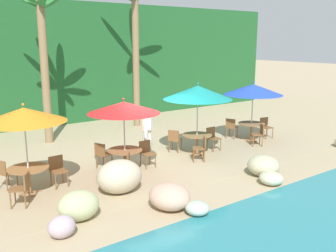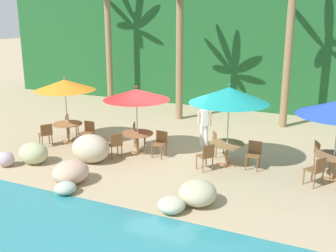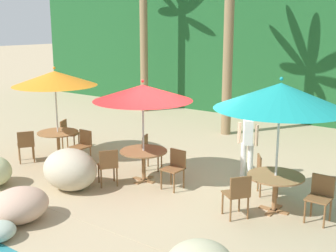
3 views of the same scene
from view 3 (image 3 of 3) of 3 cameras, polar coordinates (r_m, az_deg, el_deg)
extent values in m
plane|color=tan|center=(9.97, 2.63, -8.01)|extent=(120.00, 120.00, 0.00)
cube|color=tan|center=(9.97, 2.63, -7.99)|extent=(18.00, 5.20, 0.01)
cube|color=#1E5628|center=(17.53, 19.59, 10.48)|extent=(28.00, 2.40, 6.00)
ellipsoid|color=#C3B69A|center=(9.96, -12.60, -5.53)|extent=(1.29, 1.07, 0.92)
ellipsoid|color=tan|center=(8.70, -18.78, -9.72)|extent=(0.99, 1.12, 0.64)
cylinder|color=silver|center=(12.15, -14.24, 1.12)|extent=(0.04, 0.04, 2.30)
cone|color=orange|center=(11.98, -14.52, 6.03)|extent=(2.23, 2.23, 0.38)
sphere|color=orange|center=(11.95, -14.60, 7.32)|extent=(0.07, 0.07, 0.07)
cube|color=olive|center=(12.43, -13.94, -4.00)|extent=(0.60, 0.12, 0.03)
cube|color=olive|center=(12.43, -13.94, -4.00)|extent=(0.12, 0.60, 0.03)
cylinder|color=olive|center=(12.33, -14.04, -2.42)|extent=(0.09, 0.09, 0.71)
cylinder|color=olive|center=(12.24, -14.13, -0.82)|extent=(1.10, 1.10, 0.03)
cylinder|color=brown|center=(11.52, -11.29, -4.14)|extent=(0.04, 0.04, 0.45)
cylinder|color=brown|center=(11.77, -12.50, -3.82)|extent=(0.04, 0.04, 0.45)
cylinder|color=brown|center=(11.75, -10.03, -3.73)|extent=(0.04, 0.04, 0.45)
cylinder|color=brown|center=(12.00, -11.24, -3.43)|extent=(0.04, 0.04, 0.45)
cube|color=brown|center=(11.69, -11.32, -2.65)|extent=(0.43, 0.43, 0.03)
cube|color=brown|center=(11.77, -10.66, -1.52)|extent=(0.42, 0.04, 0.42)
cylinder|color=brown|center=(13.21, -11.52, -1.90)|extent=(0.04, 0.04, 0.45)
cylinder|color=brown|center=(12.89, -12.09, -2.30)|extent=(0.04, 0.04, 0.45)
cylinder|color=brown|center=(13.34, -12.95, -1.82)|extent=(0.04, 0.04, 0.45)
cylinder|color=brown|center=(13.03, -13.55, -2.22)|extent=(0.04, 0.04, 0.45)
cube|color=brown|center=(13.06, -12.58, -1.04)|extent=(0.56, 0.56, 0.03)
cube|color=brown|center=(13.09, -13.43, -0.17)|extent=(0.22, 0.39, 0.42)
cylinder|color=brown|center=(12.46, -18.80, -3.27)|extent=(0.04, 0.04, 0.45)
cylinder|color=brown|center=(12.48, -17.17, -3.13)|extent=(0.04, 0.04, 0.45)
cylinder|color=brown|center=(12.12, -18.71, -3.72)|extent=(0.04, 0.04, 0.45)
cylinder|color=brown|center=(12.13, -17.02, -3.57)|extent=(0.04, 0.04, 0.45)
cube|color=brown|center=(12.23, -18.00, -2.34)|extent=(0.58, 0.58, 0.03)
cube|color=brown|center=(11.99, -18.00, -1.68)|extent=(0.25, 0.37, 0.42)
cylinder|color=silver|center=(10.07, -3.23, -1.25)|extent=(0.04, 0.04, 2.19)
cone|color=red|center=(9.87, -3.30, 4.36)|extent=(2.26, 2.26, 0.36)
sphere|color=red|center=(9.83, -3.32, 5.87)|extent=(0.07, 0.07, 0.07)
cube|color=olive|center=(10.39, -3.15, -7.04)|extent=(0.60, 0.12, 0.03)
cube|color=olive|center=(10.39, -3.15, -7.04)|extent=(0.12, 0.60, 0.03)
cylinder|color=olive|center=(10.27, -3.18, -5.18)|extent=(0.09, 0.09, 0.71)
cylinder|color=olive|center=(10.17, -3.20, -3.28)|extent=(1.10, 1.10, 0.03)
cylinder|color=brown|center=(9.58, 0.78, -7.48)|extent=(0.04, 0.04, 0.45)
cylinder|color=brown|center=(9.78, -0.89, -7.02)|extent=(0.04, 0.04, 0.45)
cylinder|color=brown|center=(9.84, 2.06, -6.90)|extent=(0.04, 0.04, 0.45)
cylinder|color=brown|center=(10.05, 0.41, -6.47)|extent=(0.04, 0.04, 0.45)
cube|color=brown|center=(9.73, 0.59, -5.63)|extent=(0.43, 0.43, 0.03)
cube|color=brown|center=(9.82, 1.31, -4.26)|extent=(0.42, 0.05, 0.42)
cylinder|color=brown|center=(11.22, -0.85, -4.33)|extent=(0.04, 0.04, 0.45)
cylinder|color=brown|center=(10.89, -1.29, -4.89)|extent=(0.04, 0.04, 0.45)
cylinder|color=brown|center=(11.31, -2.62, -4.21)|extent=(0.04, 0.04, 0.45)
cylinder|color=brown|center=(10.98, -3.11, -4.75)|extent=(0.04, 0.04, 0.45)
cube|color=brown|center=(11.03, -1.98, -3.35)|extent=(0.55, 0.55, 0.03)
cube|color=brown|center=(11.02, -2.99, -2.32)|extent=(0.20, 0.40, 0.42)
cylinder|color=brown|center=(10.29, -9.00, -6.14)|extent=(0.04, 0.04, 0.45)
cylinder|color=brown|center=(10.35, -7.04, -5.97)|extent=(0.04, 0.04, 0.45)
cylinder|color=brown|center=(9.96, -8.67, -6.80)|extent=(0.04, 0.04, 0.45)
cylinder|color=brown|center=(10.02, -6.64, -6.62)|extent=(0.04, 0.04, 0.45)
cube|color=brown|center=(10.08, -7.88, -5.09)|extent=(0.59, 0.59, 0.03)
cube|color=brown|center=(9.83, -7.71, -4.36)|extent=(0.28, 0.36, 0.42)
cylinder|color=silver|center=(8.64, 14.00, -3.39)|extent=(0.04, 0.04, 2.39)
cone|color=teal|center=(8.40, 14.41, 3.80)|extent=(2.49, 2.49, 0.49)
sphere|color=teal|center=(8.36, 14.54, 5.97)|extent=(0.07, 0.07, 0.07)
cube|color=olive|center=(9.04, 13.58, -10.59)|extent=(0.60, 0.12, 0.03)
cube|color=olive|center=(9.04, 13.58, -10.59)|extent=(0.12, 0.60, 0.03)
cylinder|color=olive|center=(8.91, 13.70, -8.50)|extent=(0.09, 0.09, 0.71)
cylinder|color=olive|center=(8.78, 13.83, -6.34)|extent=(1.10, 1.10, 0.03)
cylinder|color=brown|center=(8.50, 19.66, -11.06)|extent=(0.04, 0.04, 0.45)
cylinder|color=brown|center=(8.59, 17.36, -10.60)|extent=(0.04, 0.04, 0.45)
cylinder|color=brown|center=(8.82, 20.36, -10.22)|extent=(0.04, 0.04, 0.45)
cylinder|color=brown|center=(8.91, 18.14, -9.80)|extent=(0.04, 0.04, 0.45)
cube|color=brown|center=(8.61, 19.00, -8.95)|extent=(0.42, 0.42, 0.03)
cube|color=brown|center=(8.72, 19.50, -7.33)|extent=(0.42, 0.04, 0.42)
cylinder|color=brown|center=(9.93, 13.68, -7.09)|extent=(0.04, 0.04, 0.45)
cylinder|color=brown|center=(9.61, 14.04, -7.82)|extent=(0.04, 0.04, 0.45)
cylinder|color=brown|center=(9.88, 11.63, -7.10)|extent=(0.04, 0.04, 0.45)
cylinder|color=brown|center=(9.55, 11.91, -7.84)|extent=(0.04, 0.04, 0.45)
cube|color=brown|center=(9.66, 12.89, -6.12)|extent=(0.58, 0.58, 0.03)
cube|color=brown|center=(9.57, 11.76, -5.02)|extent=(0.26, 0.37, 0.42)
cylinder|color=brown|center=(8.65, 7.10, -9.93)|extent=(0.04, 0.04, 0.45)
cylinder|color=brown|center=(8.79, 9.24, -9.59)|extent=(0.04, 0.04, 0.45)
cylinder|color=brown|center=(8.35, 8.14, -10.82)|extent=(0.04, 0.04, 0.45)
cylinder|color=brown|center=(8.50, 10.34, -10.46)|extent=(0.04, 0.04, 0.45)
cube|color=brown|center=(8.48, 8.76, -8.70)|extent=(0.59, 0.59, 0.03)
cube|color=brown|center=(8.24, 9.43, -7.92)|extent=(0.28, 0.36, 0.42)
cylinder|color=olive|center=(18.23, -3.18, 11.88)|extent=(0.32, 0.32, 6.38)
cylinder|color=olive|center=(14.38, 7.85, 10.53)|extent=(0.32, 0.32, 5.93)
cylinder|color=white|center=(10.57, 9.75, -4.48)|extent=(0.13, 0.13, 0.86)
cylinder|color=white|center=(10.50, 10.63, -4.64)|extent=(0.13, 0.13, 0.86)
cube|color=white|center=(10.34, 10.35, -0.76)|extent=(0.35, 0.39, 0.58)
cylinder|color=#D6AD89|center=(10.45, 9.26, -0.85)|extent=(0.08, 0.08, 0.50)
cylinder|color=#D6AD89|center=(10.26, 11.44, -1.20)|extent=(0.08, 0.08, 0.50)
sphere|color=#D6AD89|center=(10.25, 10.44, 1.47)|extent=(0.21, 0.21, 0.21)
sphere|color=black|center=(10.24, 10.45, 1.74)|extent=(0.18, 0.18, 0.18)
camera|label=1|loc=(12.40, -67.82, 7.37)|focal=41.53mm
camera|label=2|loc=(4.27, -150.05, 2.90)|focal=43.19mm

